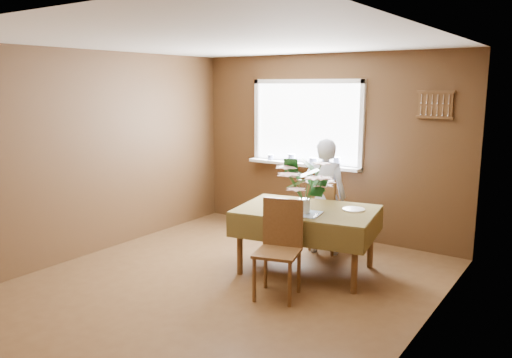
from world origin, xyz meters
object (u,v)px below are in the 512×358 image
Objects in this scene: chair_far at (326,213)px; seated_woman at (325,196)px; flower_bouquet at (305,181)px; dining_table at (307,216)px; chair_near at (280,244)px.

chair_far is 0.64× the size of seated_woman.
chair_far is 1.48× the size of flower_bouquet.
chair_far reaches higher than dining_table.
chair_near reaches higher than chair_far.
chair_far is at bearing -103.17° from seated_woman.
seated_woman reaches higher than dining_table.
seated_woman is (-0.21, 1.39, 0.20)m from chair_near.
flower_bouquet is at bearing 88.43° from seated_woman.
seated_woman is (-0.13, 0.68, 0.08)m from dining_table.
dining_table is 1.79× the size of chair_far.
chair_far is at bearing 89.53° from dining_table.
flower_bouquet is at bearing 110.06° from chair_far.
dining_table is 2.65× the size of flower_bouquet.
flower_bouquet is at bearing -80.03° from dining_table.
seated_woman is (0.00, -0.04, 0.22)m from chair_far.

